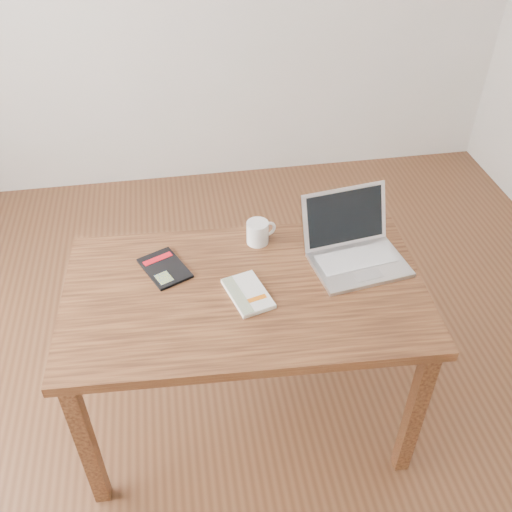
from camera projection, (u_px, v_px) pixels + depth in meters
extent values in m
plane|color=#56331D|center=(247.00, 405.00, 2.56)|extent=(4.00, 4.00, 0.00)
cube|color=#522E18|center=(245.00, 293.00, 2.07)|extent=(1.35, 0.82, 0.04)
cube|color=#522E18|center=(87.00, 445.00, 2.01)|extent=(0.06, 0.06, 0.71)
cube|color=#522E18|center=(415.00, 413.00, 2.12)|extent=(0.06, 0.06, 0.71)
cube|color=#522E18|center=(104.00, 316.00, 2.50)|extent=(0.06, 0.06, 0.71)
cube|color=#522E18|center=(370.00, 295.00, 2.60)|extent=(0.06, 0.06, 0.71)
cube|color=silver|center=(248.00, 294.00, 2.03)|extent=(0.18, 0.23, 0.01)
cube|color=silver|center=(248.00, 293.00, 2.03)|extent=(0.17, 0.23, 0.02)
cube|color=gray|center=(237.00, 295.00, 2.01)|extent=(0.09, 0.20, 0.00)
cube|color=#D2660E|center=(257.00, 298.00, 1.99)|extent=(0.07, 0.04, 0.00)
cube|color=black|center=(165.00, 268.00, 2.14)|extent=(0.21, 0.24, 0.01)
cube|color=#B60D17|center=(158.00, 259.00, 2.17)|extent=(0.12, 0.07, 0.00)
cube|color=gray|center=(164.00, 278.00, 2.09)|extent=(0.07, 0.08, 0.00)
cube|color=silver|center=(359.00, 265.00, 2.15)|extent=(0.37, 0.29, 0.02)
cube|color=silver|center=(356.00, 258.00, 2.16)|extent=(0.31, 0.17, 0.00)
cube|color=#BCBCC1|center=(368.00, 275.00, 2.09)|extent=(0.11, 0.07, 0.00)
cube|color=silver|center=(345.00, 217.00, 2.19)|extent=(0.35, 0.13, 0.22)
cube|color=black|center=(345.00, 217.00, 2.18)|extent=(0.32, 0.11, 0.19)
cylinder|color=white|center=(258.00, 232.00, 2.24)|extent=(0.09, 0.09, 0.09)
cylinder|color=black|center=(258.00, 224.00, 2.21)|extent=(0.07, 0.07, 0.01)
torus|color=white|center=(269.00, 229.00, 2.25)|extent=(0.06, 0.03, 0.06)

